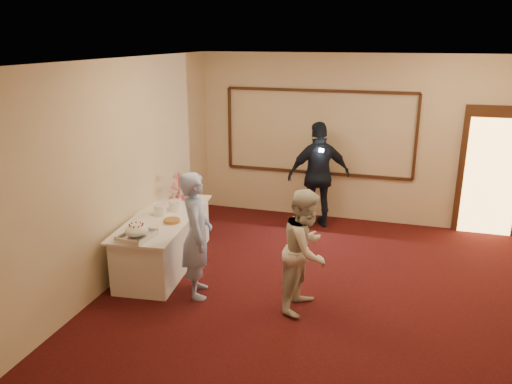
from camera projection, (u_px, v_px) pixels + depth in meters
floor at (331, 315)px, 6.10m from camera, size 7.00×7.00×0.00m
room_walls at (339, 154)px, 5.50m from camera, size 6.04×7.04×3.02m
wall_molding at (318, 133)px, 9.02m from camera, size 3.45×0.04×1.55m
doorway at (491, 173)px, 8.36m from camera, size 1.05×0.07×2.20m
buffet_table at (165, 240)px, 7.35m from camera, size 1.08×2.27×0.77m
pavlova_tray at (137, 232)px, 6.42m from camera, size 0.40×0.55×0.19m
cupcake_stand at (179, 188)px, 7.98m from camera, size 0.33×0.33×0.49m
plate_stack_a at (160, 210)px, 7.25m from camera, size 0.18×0.18×0.15m
plate_stack_b at (175, 206)px, 7.44m from camera, size 0.19×0.19×0.16m
tart at (172, 221)px, 6.96m from camera, size 0.27×0.27×0.06m
man at (197, 235)px, 6.38m from camera, size 0.60×0.71×1.67m
woman at (306, 250)px, 6.08m from camera, size 0.71×0.84×1.54m
guest at (319, 175)px, 8.72m from camera, size 1.19×0.89×1.88m
camera_flash at (321, 150)px, 8.31m from camera, size 0.08×0.05×0.05m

